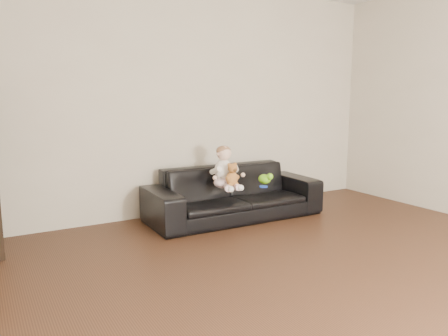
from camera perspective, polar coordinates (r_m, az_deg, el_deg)
floor at (r=3.17m, az=19.31°, el=-16.51°), size 5.50×5.50×0.00m
wall_back at (r=5.08m, az=-4.17°, el=8.77°), size 5.00×0.00×5.00m
sofa at (r=4.88m, az=1.30°, el=-3.26°), size 1.96×0.79×0.57m
baby at (r=4.64m, az=0.08°, el=-0.24°), size 0.34×0.41×0.46m
teddy_bear at (r=4.54m, az=1.07°, el=-0.90°), size 0.17×0.17×0.24m
toy_green at (r=4.93m, az=5.31°, el=-1.46°), size 0.17×0.19×0.11m
toy_rattle at (r=4.93m, az=5.33°, el=-1.68°), size 0.07×0.07×0.07m
toy_blue_disc at (r=4.77m, az=5.18°, el=-2.43°), size 0.11×0.11×0.01m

